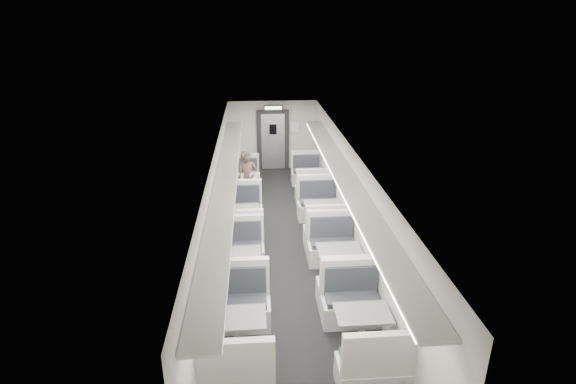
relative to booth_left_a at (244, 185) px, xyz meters
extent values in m
cube|color=black|center=(1.00, -3.52, -0.41)|extent=(3.00, 12.00, 0.12)
cube|color=white|center=(1.00, -3.52, 2.11)|extent=(3.00, 12.00, 0.12)
cube|color=beige|center=(1.00, 2.54, 0.85)|extent=(3.00, 0.12, 2.40)
cube|color=beige|center=(-0.56, -3.52, 0.85)|extent=(0.12, 12.00, 2.40)
cube|color=beige|center=(2.56, -3.52, 0.85)|extent=(0.12, 12.00, 2.40)
cube|color=#ACADA2|center=(0.00, -0.70, -0.14)|extent=(0.96, 0.53, 0.41)
cube|color=#23272F|center=(0.00, -0.68, 0.10)|extent=(0.85, 0.42, 0.09)
cube|color=#ACADA2|center=(0.00, -0.90, 0.37)|extent=(0.96, 0.11, 0.63)
cube|color=#ACADA2|center=(0.00, 0.70, -0.14)|extent=(0.96, 0.53, 0.41)
cube|color=#23272F|center=(0.00, 0.68, 0.10)|extent=(0.85, 0.42, 0.09)
cube|color=#ACADA2|center=(0.00, 0.90, 0.37)|extent=(0.96, 0.11, 0.63)
cylinder|color=silver|center=(0.00, 0.00, -0.04)|extent=(0.09, 0.09, 0.62)
cylinder|color=silver|center=(0.00, 0.00, -0.33)|extent=(0.32, 0.32, 0.03)
cube|color=slate|center=(0.00, 0.00, 0.31)|extent=(0.79, 0.54, 0.04)
cube|color=#ACADA2|center=(0.00, -3.37, -0.13)|extent=(1.03, 0.57, 0.44)
cube|color=#23272F|center=(0.00, -3.34, 0.14)|extent=(0.91, 0.46, 0.10)
cube|color=#ACADA2|center=(0.00, -3.58, 0.43)|extent=(1.03, 0.12, 0.68)
cube|color=#ACADA2|center=(0.00, -1.86, -0.13)|extent=(1.03, 0.57, 0.44)
cube|color=#23272F|center=(0.00, -1.89, 0.14)|extent=(0.91, 0.46, 0.10)
cube|color=#ACADA2|center=(0.00, -1.65, 0.43)|extent=(1.03, 0.12, 0.68)
cylinder|color=silver|center=(0.00, -2.62, -0.01)|extent=(0.10, 0.10, 0.67)
cylinder|color=silver|center=(0.00, -2.62, -0.33)|extent=(0.35, 0.35, 0.03)
cube|color=slate|center=(0.00, -2.62, 0.36)|extent=(0.85, 0.58, 0.04)
cube|color=#ACADA2|center=(0.00, -5.50, -0.13)|extent=(1.01, 0.56, 0.43)
cube|color=#23272F|center=(0.00, -5.47, 0.13)|extent=(0.90, 0.45, 0.10)
cube|color=#ACADA2|center=(0.00, -5.71, 0.42)|extent=(1.01, 0.11, 0.67)
cube|color=#ACADA2|center=(0.00, -4.01, -0.13)|extent=(1.01, 0.56, 0.43)
cube|color=#23272F|center=(0.00, -4.04, 0.13)|extent=(0.90, 0.45, 0.10)
cube|color=#ACADA2|center=(0.00, -3.81, 0.42)|extent=(1.01, 0.11, 0.67)
cylinder|color=silver|center=(0.00, -4.76, -0.02)|extent=(0.10, 0.10, 0.66)
cylinder|color=silver|center=(0.00, -4.76, -0.33)|extent=(0.34, 0.34, 0.03)
cube|color=slate|center=(0.00, -4.76, 0.35)|extent=(0.84, 0.57, 0.04)
cube|color=#23272F|center=(0.00, -7.70, 0.18)|extent=(0.99, 0.49, 0.11)
cube|color=#ACADA2|center=(0.00, -7.95, 0.49)|extent=(1.11, 0.13, 0.74)
cube|color=#ACADA2|center=(0.00, -6.09, -0.11)|extent=(1.11, 0.62, 0.47)
cube|color=#23272F|center=(0.00, -6.12, 0.18)|extent=(0.99, 0.49, 0.11)
cube|color=#ACADA2|center=(0.00, -5.86, 0.49)|extent=(1.11, 0.13, 0.74)
cylinder|color=silver|center=(0.00, -6.91, 0.02)|extent=(0.11, 0.11, 0.73)
cylinder|color=silver|center=(0.00, -6.91, -0.33)|extent=(0.38, 0.38, 0.03)
cube|color=slate|center=(0.00, -6.91, 0.42)|extent=(0.93, 0.63, 0.04)
cube|color=#ACADA2|center=(2.00, -0.56, -0.14)|extent=(0.97, 0.54, 0.41)
cube|color=#23272F|center=(2.00, -0.53, 0.11)|extent=(0.86, 0.43, 0.09)
cube|color=#ACADA2|center=(2.00, -0.76, 0.39)|extent=(0.97, 0.11, 0.64)
cube|color=#ACADA2|center=(2.00, 0.87, -0.14)|extent=(0.97, 0.54, 0.41)
cube|color=#23272F|center=(2.00, 0.84, 0.11)|extent=(0.86, 0.43, 0.09)
cube|color=#ACADA2|center=(2.00, 1.07, 0.39)|extent=(0.97, 0.11, 0.64)
cylinder|color=silver|center=(2.00, 0.15, -0.03)|extent=(0.09, 0.09, 0.63)
cylinder|color=silver|center=(2.00, 0.15, -0.33)|extent=(0.33, 0.33, 0.03)
cube|color=slate|center=(2.00, 0.15, 0.32)|extent=(0.81, 0.55, 0.04)
cube|color=#ACADA2|center=(2.00, -3.36, -0.12)|extent=(1.08, 0.60, 0.46)
cube|color=#23272F|center=(2.00, -3.33, 0.16)|extent=(0.96, 0.48, 0.10)
cube|color=#ACADA2|center=(2.00, -3.58, 0.47)|extent=(1.08, 0.12, 0.71)
cube|color=#ACADA2|center=(2.00, -1.78, -0.12)|extent=(1.08, 0.60, 0.46)
cube|color=#23272F|center=(2.00, -1.81, 0.16)|extent=(0.96, 0.48, 0.10)
cube|color=#ACADA2|center=(2.00, -1.56, 0.47)|extent=(1.08, 0.12, 0.71)
cylinder|color=silver|center=(2.00, -2.57, 0.00)|extent=(0.10, 0.10, 0.70)
cylinder|color=silver|center=(2.00, -2.57, -0.33)|extent=(0.37, 0.37, 0.03)
cube|color=slate|center=(2.00, -2.57, 0.40)|extent=(0.89, 0.61, 0.04)
cube|color=#ACADA2|center=(2.00, -5.63, -0.12)|extent=(1.07, 0.59, 0.45)
cube|color=#23272F|center=(2.00, -5.60, 0.16)|extent=(0.95, 0.47, 0.10)
cube|color=#ACADA2|center=(2.00, -5.85, 0.46)|extent=(1.07, 0.12, 0.71)
cube|color=#ACADA2|center=(2.00, -4.06, -0.12)|extent=(1.07, 0.59, 0.45)
cube|color=#23272F|center=(2.00, -4.09, 0.16)|extent=(0.95, 0.47, 0.10)
cube|color=#ACADA2|center=(2.00, -3.84, 0.46)|extent=(1.07, 0.12, 0.71)
cylinder|color=silver|center=(2.00, -4.84, 0.00)|extent=(0.10, 0.10, 0.70)
cylinder|color=silver|center=(2.00, -4.84, -0.33)|extent=(0.36, 0.36, 0.03)
cube|color=slate|center=(2.00, -4.84, 0.39)|extent=(0.89, 0.60, 0.04)
cube|color=#ACADA2|center=(2.00, -7.69, -0.12)|extent=(1.06, 0.59, 0.45)
cube|color=#23272F|center=(2.00, -7.66, 0.16)|extent=(0.94, 0.47, 0.10)
cube|color=#ACADA2|center=(2.00, -7.91, 0.46)|extent=(1.06, 0.12, 0.70)
cube|color=#ACADA2|center=(2.00, -6.12, -0.12)|extent=(1.06, 0.59, 0.45)
cube|color=#23272F|center=(2.00, -6.15, 0.16)|extent=(0.94, 0.47, 0.10)
cube|color=#ACADA2|center=(2.00, -5.91, 0.46)|extent=(1.06, 0.12, 0.70)
cylinder|color=silver|center=(2.00, -6.91, 0.00)|extent=(0.10, 0.10, 0.69)
cylinder|color=silver|center=(2.00, -6.91, -0.33)|extent=(0.36, 0.36, 0.03)
cube|color=slate|center=(2.00, -6.91, 0.39)|extent=(0.88, 0.60, 0.04)
imported|color=black|center=(0.13, -0.87, 0.48)|extent=(0.68, 0.52, 1.65)
cube|color=black|center=(-0.49, -0.12, 1.00)|extent=(0.02, 1.18, 0.84)
cube|color=black|center=(-0.49, -2.32, 1.00)|extent=(0.02, 1.18, 0.84)
cube|color=black|center=(-0.49, -4.52, 1.00)|extent=(0.02, 1.18, 0.84)
cube|color=black|center=(-0.49, -6.72, 1.00)|extent=(0.02, 1.18, 0.84)
cube|color=#ACADA2|center=(-0.26, -3.82, 1.57)|extent=(0.46, 10.40, 0.05)
cube|color=white|center=(-0.06, -3.82, 1.52)|extent=(0.05, 10.20, 0.04)
cube|color=#ACADA2|center=(2.26, -3.82, 1.57)|extent=(0.46, 10.40, 0.05)
cube|color=white|center=(2.06, -3.82, 1.52)|extent=(0.05, 10.20, 0.04)
cube|color=black|center=(1.00, 2.42, 0.70)|extent=(1.10, 0.10, 2.10)
cube|color=silver|center=(1.00, 2.39, 0.65)|extent=(0.80, 0.05, 1.95)
cube|color=black|center=(1.00, 2.35, 1.10)|extent=(0.25, 0.02, 0.35)
cube|color=black|center=(1.00, 1.93, 1.93)|extent=(0.62, 0.10, 0.16)
cube|color=white|center=(1.00, 1.87, 1.93)|extent=(0.54, 0.02, 0.10)
cube|color=silver|center=(1.75, 2.40, 1.15)|extent=(0.32, 0.02, 0.40)
camera|label=1|loc=(0.37, -12.68, 4.83)|focal=28.00mm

